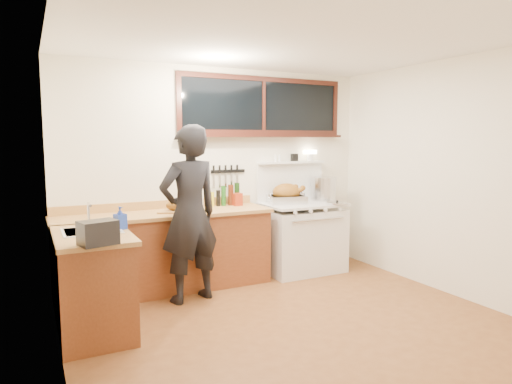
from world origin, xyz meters
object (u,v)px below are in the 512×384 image
man (189,214)px  vintage_stove (302,236)px  cutting_board (175,208)px  roast_turkey (287,195)px

man → vintage_stove: bearing=14.0°
cutting_board → roast_turkey: size_ratio=0.81×
vintage_stove → cutting_board: bearing=179.9°
vintage_stove → man: (-1.66, -0.42, 0.47)m
vintage_stove → roast_turkey: 0.57m
man → cutting_board: (-0.03, 0.42, 0.01)m
roast_turkey → cutting_board: bearing=-177.2°
vintage_stove → man: size_ratio=0.84×
roast_turkey → man: bearing=-161.5°
cutting_board → man: bearing=-85.8°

